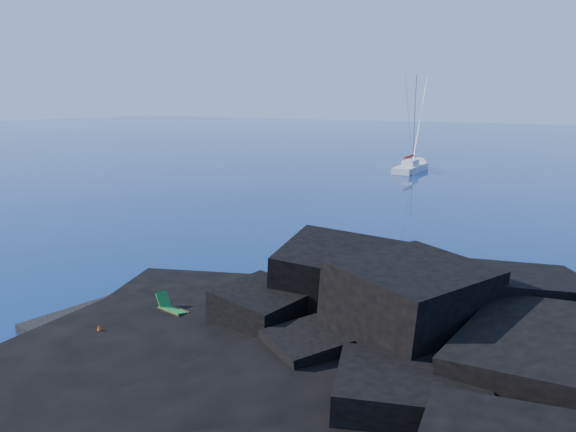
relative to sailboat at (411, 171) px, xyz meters
The scene contains 9 objects.
ground 53.00m from the sailboat, 85.30° to the right, with size 400.00×400.00×0.00m, color #03163A.
headland 52.76m from the sailboat, 70.81° to the right, with size 24.00×24.00×3.60m, color black, non-canonical shape.
beach 53.07m from the sailboat, 80.41° to the right, with size 8.50×6.00×0.70m, color black.
surf_foam 48.73m from the sailboat, 78.95° to the right, with size 10.00×8.00×0.06m, color white, non-canonical shape.
sailboat is the anchor object (origin of this frame).
deck_chair 51.85m from the sailboat, 80.08° to the right, with size 1.41×0.62×0.97m, color #19732A, non-canonical shape.
towel 53.53m from the sailboat, 81.64° to the right, with size 1.87×0.88×0.05m, color white.
sunbather 53.53m from the sailboat, 81.64° to the right, with size 1.74×0.43×0.23m, color #E9B27A, non-canonical shape.
marker_cone 54.53m from the sailboat, 81.53° to the right, with size 0.32×0.32×0.49m, color #FF4D0D.
Camera 1 is at (19.61, -13.50, 8.84)m, focal length 35.00 mm.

